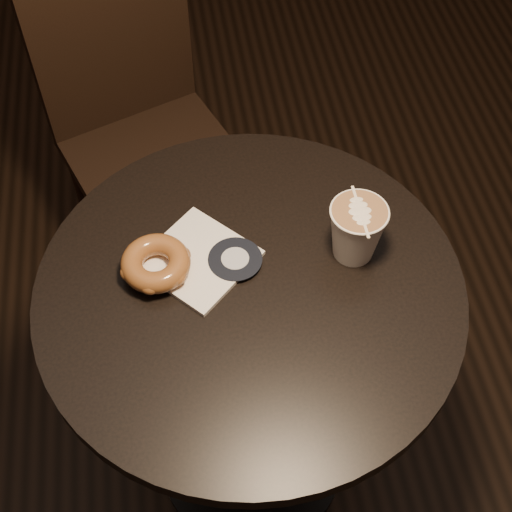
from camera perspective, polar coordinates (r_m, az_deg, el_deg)
The scene contains 5 objects.
cafe_table at distance 1.32m, azimuth -0.45°, elevation -7.20°, with size 0.70×0.70×0.75m.
chair at distance 1.78m, azimuth -9.72°, elevation 11.79°, with size 0.50×0.50×0.97m.
pastry_bag at distance 1.18m, azimuth -4.63°, elevation -0.26°, with size 0.16×0.16×0.01m, color white.
doughnut at distance 1.16m, azimuth -8.03°, elevation -0.58°, with size 0.11×0.11×0.04m, color brown.
latte_cup at distance 1.16m, azimuth 8.01°, elevation 1.92°, with size 0.10×0.10×0.11m, color white, non-canonical shape.
Camera 1 is at (-0.09, -0.65, 1.70)m, focal length 50.00 mm.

